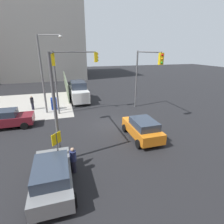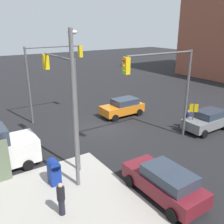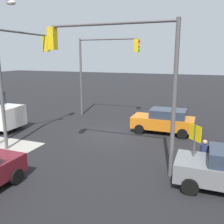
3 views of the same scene
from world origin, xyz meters
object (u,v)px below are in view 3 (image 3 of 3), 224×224
Objects in this scene: traffic_signal_se_corner at (102,62)px; pedestrian_waiting at (204,156)px; traffic_signal_nw_corner at (121,66)px; traffic_signal_ne_corner at (22,65)px; coupe_orange at (164,120)px.

traffic_signal_se_corner is 4.15× the size of pedestrian_waiting.
traffic_signal_se_corner is (4.69, -9.00, -0.04)m from traffic_signal_nw_corner.
traffic_signal_ne_corner reaches higher than pedestrian_waiting.
traffic_signal_nw_corner is 1.60× the size of coupe_orange.
traffic_signal_nw_corner is 7.34m from coupe_orange.
traffic_signal_se_corner is at bearing -26.28° from coupe_orange.
pedestrian_waiting is at bearing 174.30° from traffic_signal_ne_corner.
traffic_signal_nw_corner is 4.15× the size of pedestrian_waiting.
traffic_signal_nw_corner and traffic_signal_se_corner have the same top height.
traffic_signal_nw_corner is 1.00× the size of traffic_signal_ne_corner.
traffic_signal_se_corner and traffic_signal_ne_corner have the same top height.
pedestrian_waiting is at bearing 115.48° from coupe_orange.
traffic_signal_se_corner is 12.34m from pedestrian_waiting.
traffic_signal_nw_corner is at bearing 80.89° from coupe_orange.
traffic_signal_nw_corner is at bearing 165.51° from traffic_signal_ne_corner.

